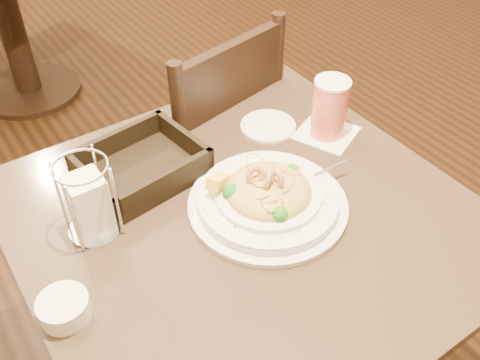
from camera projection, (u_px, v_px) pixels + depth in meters
main_table at (245, 282)px, 1.27m from camera, size 0.90×0.90×0.74m
background_table at (3, 0)px, 2.48m from camera, size 1.12×1.12×0.74m
dining_chair_near at (203, 152)px, 1.65m from camera, size 0.49×0.49×0.93m
pasta_bowl at (268, 196)px, 1.11m from camera, size 0.38×0.34×0.11m
drink_glass at (330, 108)px, 1.28m from camera, size 0.18×0.18×0.15m
bread_basket at (141, 168)px, 1.19m from camera, size 0.28×0.24×0.07m
napkin_caddy at (89, 203)px, 1.04m from camera, size 0.11×0.11×0.17m
side_plate at (268, 126)px, 1.34m from camera, size 0.18×0.18×0.01m
butter_ramekin at (64, 308)px, 0.92m from camera, size 0.12×0.12×0.04m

